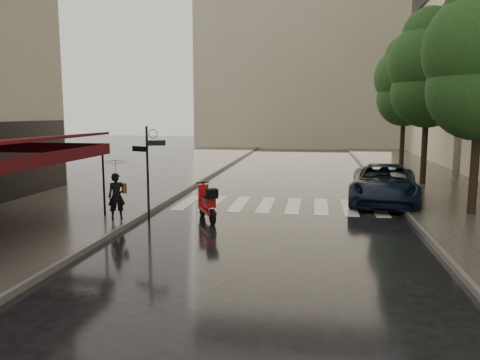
# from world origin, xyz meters

# --- Properties ---
(ground) EXTENTS (120.00, 120.00, 0.00)m
(ground) POSITION_xyz_m (0.00, 0.00, 0.00)
(ground) COLOR black
(ground) RESTS_ON ground
(sidewalk_near) EXTENTS (6.00, 60.00, 0.12)m
(sidewalk_near) POSITION_xyz_m (-4.50, 12.00, 0.06)
(sidewalk_near) COLOR #38332D
(sidewalk_near) RESTS_ON ground
(sidewalk_far) EXTENTS (5.50, 60.00, 0.12)m
(sidewalk_far) POSITION_xyz_m (10.25, 12.00, 0.06)
(sidewalk_far) COLOR #38332D
(sidewalk_far) RESTS_ON ground
(curb_near) EXTENTS (0.12, 60.00, 0.16)m
(curb_near) POSITION_xyz_m (-1.45, 12.00, 0.07)
(curb_near) COLOR #595651
(curb_near) RESTS_ON ground
(curb_far) EXTENTS (0.12, 60.00, 0.16)m
(curb_far) POSITION_xyz_m (7.45, 12.00, 0.07)
(curb_far) COLOR #595651
(curb_far) RESTS_ON ground
(crosswalk) EXTENTS (7.85, 3.20, 0.01)m
(crosswalk) POSITION_xyz_m (2.98, 6.00, 0.01)
(crosswalk) COLOR silver
(crosswalk) RESTS_ON ground
(signpost) EXTENTS (1.17, 0.29, 3.10)m
(signpost) POSITION_xyz_m (-1.19, 3.00, 1.83)
(signpost) COLOR black
(signpost) RESTS_ON ground
(backdrop_building) EXTENTS (22.00, 6.00, 20.00)m
(backdrop_building) POSITION_xyz_m (3.00, 38.00, 10.00)
(backdrop_building) COLOR tan
(backdrop_building) RESTS_ON ground
(tree_mid) EXTENTS (3.80, 3.80, 8.34)m
(tree_mid) POSITION_xyz_m (9.50, 12.00, 5.59)
(tree_mid) COLOR black
(tree_mid) RESTS_ON sidewalk_far
(tree_far) EXTENTS (3.80, 3.80, 8.16)m
(tree_far) POSITION_xyz_m (9.70, 19.00, 5.46)
(tree_far) COLOR black
(tree_far) RESTS_ON sidewalk_far
(pedestrian_with_umbrella) EXTENTS (1.23, 1.23, 2.36)m
(pedestrian_with_umbrella) POSITION_xyz_m (-2.00, 2.28, 1.70)
(pedestrian_with_umbrella) COLOR black
(pedestrian_with_umbrella) RESTS_ON sidewalk_near
(scooter) EXTENTS (1.02, 1.66, 1.20)m
(scooter) POSITION_xyz_m (0.82, 3.04, 0.56)
(scooter) COLOR black
(scooter) RESTS_ON ground
(parked_car) EXTENTS (3.20, 5.73, 1.52)m
(parked_car) POSITION_xyz_m (7.00, 7.19, 0.76)
(parked_car) COLOR black
(parked_car) RESTS_ON ground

